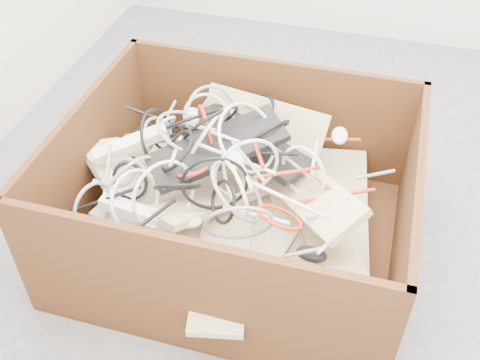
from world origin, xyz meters
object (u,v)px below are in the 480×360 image
(cardboard_box, at_px, (234,216))
(vga_plug, at_px, (340,222))
(power_strip_right, at_px, (138,213))
(power_strip_left, at_px, (131,144))

(cardboard_box, bearing_deg, vga_plug, -18.06)
(power_strip_right, bearing_deg, vga_plug, 11.43)
(power_strip_left, distance_m, vga_plug, 0.78)
(cardboard_box, distance_m, power_strip_left, 0.46)
(vga_plug, bearing_deg, power_strip_left, -142.98)
(power_strip_left, bearing_deg, power_strip_right, -94.01)
(cardboard_box, relative_size, vga_plug, 26.02)
(power_strip_left, relative_size, vga_plug, 6.04)
(power_strip_left, height_order, power_strip_right, power_strip_left)
(power_strip_right, xyz_separation_m, vga_plug, (0.63, 0.12, 0.01))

